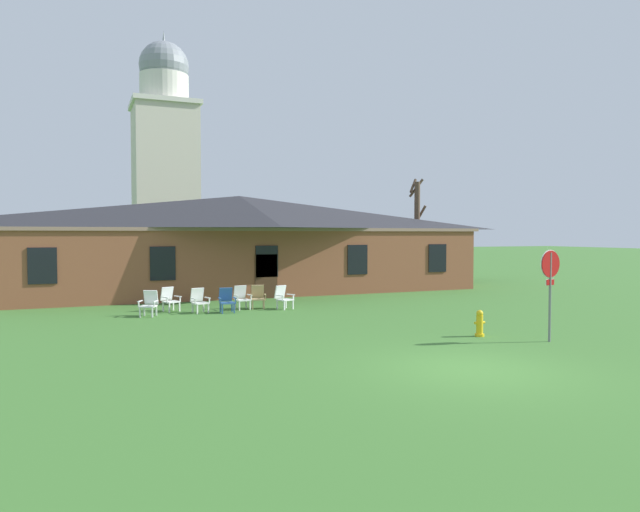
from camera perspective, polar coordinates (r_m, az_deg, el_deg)
ground_plane at (r=13.61m, az=14.75°, el=-10.88°), size 200.00×200.00×0.00m
brick_building at (r=32.02m, az=-8.00°, el=1.42°), size 24.95×10.40×5.16m
dome_tower at (r=47.88m, az=-15.19°, el=8.99°), size 5.18×5.18×19.19m
stop_sign at (r=17.46m, az=21.97°, el=-1.92°), size 0.80×0.16×2.62m
lawn_chair_by_porch at (r=22.27m, az=-16.66°, el=-4.49°), size 0.80×0.84×0.96m
lawn_chair_near_door at (r=23.48m, az=-14.77°, el=-4.13°), size 0.80×0.84×0.96m
lawn_chair_left_end at (r=22.77m, az=-11.96°, el=-4.30°), size 0.73×0.78×0.96m
lawn_chair_middle at (r=22.66m, az=-9.30°, el=-4.32°), size 0.66×0.69×0.96m
lawn_chair_right_end at (r=23.54m, az=-7.82°, el=-4.06°), size 0.69×0.72×0.96m
lawn_chair_far_side at (r=23.71m, az=-6.21°, el=-4.01°), size 0.73×0.77×0.96m
lawn_chair_under_eave at (r=23.45m, az=-3.70°, el=-4.07°), size 0.78×0.83×0.96m
bare_tree_beside_building at (r=37.26m, az=9.64°, el=2.76°), size 1.19×0.86×6.64m
fire_hydrant at (r=17.86m, az=15.62°, el=-6.53°), size 0.36×0.28×0.79m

